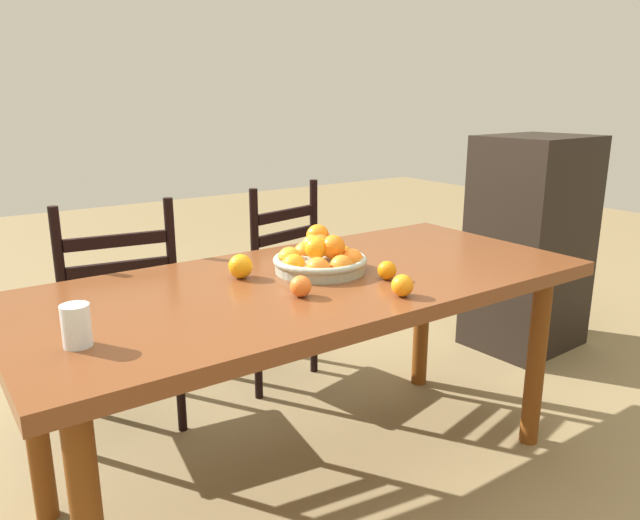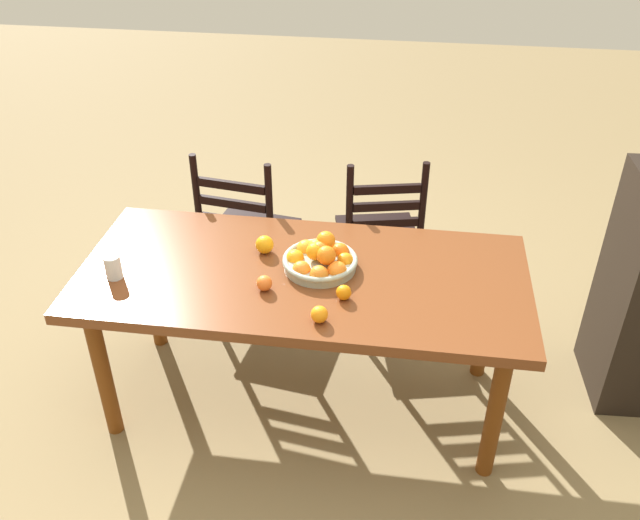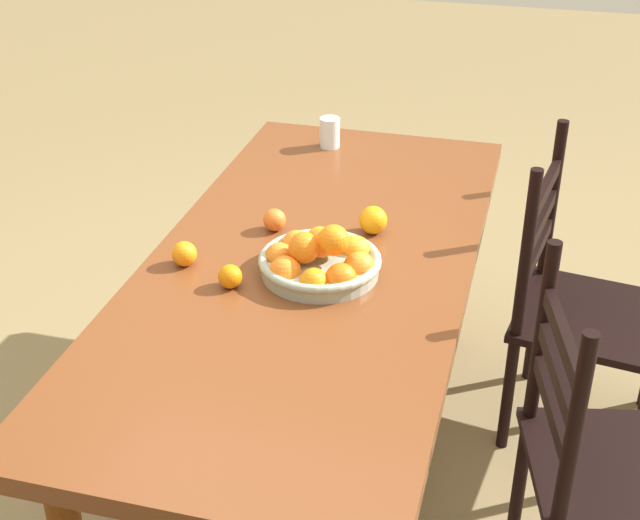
% 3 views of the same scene
% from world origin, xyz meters
% --- Properties ---
extents(ground_plane, '(12.00, 12.00, 0.00)m').
position_xyz_m(ground_plane, '(0.00, 0.00, 0.00)').
color(ground_plane, olive).
extents(dining_table, '(1.89, 0.85, 0.74)m').
position_xyz_m(dining_table, '(0.00, 0.00, 0.66)').
color(dining_table, brown).
rests_on(dining_table, ground).
extents(chair_near_window, '(0.51, 0.51, 0.95)m').
position_xyz_m(chair_near_window, '(0.28, 0.79, 0.45)').
color(chair_near_window, black).
rests_on(chair_near_window, ground).
extents(chair_by_cabinet, '(0.51, 0.51, 0.96)m').
position_xyz_m(chair_by_cabinet, '(-0.43, 0.73, 0.45)').
color(chair_by_cabinet, black).
rests_on(chair_by_cabinet, ground).
extents(fruit_bowl, '(0.32, 0.32, 0.16)m').
position_xyz_m(fruit_bowl, '(0.07, 0.05, 0.79)').
color(fruit_bowl, '#9DA794').
rests_on(fruit_bowl, dining_table).
extents(orange_loose_0, '(0.06, 0.06, 0.06)m').
position_xyz_m(orange_loose_0, '(-0.13, -0.14, 0.78)').
color(orange_loose_0, orange).
rests_on(orange_loose_0, dining_table).
extents(orange_loose_1, '(0.06, 0.06, 0.06)m').
position_xyz_m(orange_loose_1, '(0.19, -0.16, 0.78)').
color(orange_loose_1, orange).
rests_on(orange_loose_1, dining_table).
extents(orange_loose_2, '(0.08, 0.08, 0.08)m').
position_xyz_m(orange_loose_2, '(-0.19, 0.13, 0.78)').
color(orange_loose_2, orange).
rests_on(orange_loose_2, dining_table).
extents(orange_loose_3, '(0.07, 0.07, 0.07)m').
position_xyz_m(orange_loose_3, '(0.11, -0.31, 0.78)').
color(orange_loose_3, orange).
rests_on(orange_loose_3, dining_table).
extents(drinking_glass, '(0.07, 0.07, 0.10)m').
position_xyz_m(drinking_glass, '(-0.77, -0.14, 0.80)').
color(drinking_glass, silver).
rests_on(drinking_glass, dining_table).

